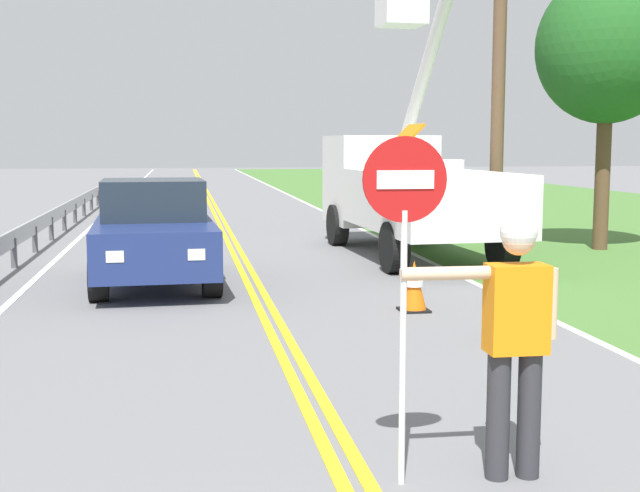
% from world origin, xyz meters
% --- Properties ---
extents(centerline_yellow_left, '(0.11, 110.00, 0.01)m').
position_xyz_m(centerline_yellow_left, '(-0.09, 20.00, 0.01)').
color(centerline_yellow_left, yellow).
rests_on(centerline_yellow_left, ground).
extents(centerline_yellow_right, '(0.11, 110.00, 0.01)m').
position_xyz_m(centerline_yellow_right, '(0.09, 20.00, 0.01)').
color(centerline_yellow_right, yellow).
rests_on(centerline_yellow_right, ground).
extents(edge_line_right, '(0.12, 110.00, 0.01)m').
position_xyz_m(edge_line_right, '(3.60, 20.00, 0.01)').
color(edge_line_right, silver).
rests_on(edge_line_right, ground).
extents(edge_line_left, '(0.12, 110.00, 0.01)m').
position_xyz_m(edge_line_left, '(-3.60, 20.00, 0.01)').
color(edge_line_left, silver).
rests_on(edge_line_left, ground).
extents(flagger_worker, '(1.09, 0.25, 1.83)m').
position_xyz_m(flagger_worker, '(1.08, 4.07, 1.05)').
color(flagger_worker, '#2D2D33').
rests_on(flagger_worker, ground).
extents(stop_sign_paddle, '(0.56, 0.04, 2.33)m').
position_xyz_m(stop_sign_paddle, '(0.31, 4.09, 1.71)').
color(stop_sign_paddle, silver).
rests_on(stop_sign_paddle, ground).
extents(utility_bucket_truck, '(2.67, 6.92, 5.50)m').
position_xyz_m(utility_bucket_truck, '(3.46, 15.78, 1.41)').
color(utility_bucket_truck, white).
rests_on(utility_bucket_truck, ground).
extents(oncoming_sedan_nearest, '(2.06, 4.18, 1.70)m').
position_xyz_m(oncoming_sedan_nearest, '(-1.58, 12.62, 0.83)').
color(oncoming_sedan_nearest, navy).
rests_on(oncoming_sedan_nearest, ground).
extents(utility_pole_near, '(1.80, 0.28, 8.39)m').
position_xyz_m(utility_pole_near, '(5.45, 15.87, 4.38)').
color(utility_pole_near, brown).
rests_on(utility_pole_near, ground).
extents(traffic_cone_lead, '(0.40, 0.40, 0.70)m').
position_xyz_m(traffic_cone_lead, '(2.54, 7.82, 0.34)').
color(traffic_cone_lead, orange).
rests_on(traffic_cone_lead, ground).
extents(traffic_cone_mid, '(0.40, 0.40, 0.70)m').
position_xyz_m(traffic_cone_mid, '(1.99, 9.82, 0.34)').
color(traffic_cone_mid, orange).
rests_on(traffic_cone_mid, ground).
extents(guardrail_left_shoulder, '(0.10, 32.00, 0.71)m').
position_xyz_m(guardrail_left_shoulder, '(-4.20, 16.07, 0.52)').
color(guardrail_left_shoulder, '#9EA0A3').
rests_on(guardrail_left_shoulder, ground).
extents(roadside_tree_verge, '(3.00, 3.00, 5.90)m').
position_xyz_m(roadside_tree_verge, '(7.81, 15.77, 4.27)').
color(roadside_tree_verge, brown).
rests_on(roadside_tree_verge, ground).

